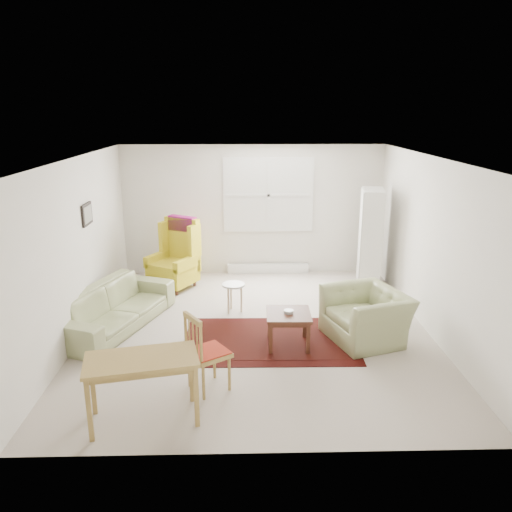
{
  "coord_description": "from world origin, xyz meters",
  "views": [
    {
      "loc": [
        -0.18,
        -6.75,
        3.14
      ],
      "look_at": [
        0.0,
        0.3,
        1.05
      ],
      "focal_mm": 35.0,
      "sensor_mm": 36.0,
      "label": 1
    }
  ],
  "objects_px": {
    "coffee_table": "(288,329)",
    "desk_chair": "(209,351)",
    "stool": "(234,298)",
    "cabinet": "(371,239)",
    "desk": "(143,389)",
    "sofa": "(114,299)",
    "wingback_chair": "(172,254)",
    "armchair": "(366,311)"
  },
  "relations": [
    {
      "from": "coffee_table",
      "to": "armchair",
      "type": "bearing_deg",
      "value": 9.33
    },
    {
      "from": "armchair",
      "to": "sofa",
      "type": "bearing_deg",
      "value": -116.58
    },
    {
      "from": "cabinet",
      "to": "desk_chair",
      "type": "xyz_separation_m",
      "value": [
        -2.69,
        -3.45,
        -0.42
      ]
    },
    {
      "from": "cabinet",
      "to": "sofa",
      "type": "bearing_deg",
      "value": -148.15
    },
    {
      "from": "desk_chair",
      "to": "armchair",
      "type": "bearing_deg",
      "value": -92.76
    },
    {
      "from": "sofa",
      "to": "desk",
      "type": "height_order",
      "value": "sofa"
    },
    {
      "from": "wingback_chair",
      "to": "coffee_table",
      "type": "bearing_deg",
      "value": -21.5
    },
    {
      "from": "wingback_chair",
      "to": "cabinet",
      "type": "distance_m",
      "value": 3.57
    },
    {
      "from": "stool",
      "to": "desk",
      "type": "height_order",
      "value": "desk"
    },
    {
      "from": "sofa",
      "to": "wingback_chair",
      "type": "height_order",
      "value": "wingback_chair"
    },
    {
      "from": "sofa",
      "to": "desk_chair",
      "type": "distance_m",
      "value": 2.32
    },
    {
      "from": "desk_chair",
      "to": "desk",
      "type": "bearing_deg",
      "value": 99.63
    },
    {
      "from": "cabinet",
      "to": "desk_chair",
      "type": "bearing_deg",
      "value": -118.01
    },
    {
      "from": "sofa",
      "to": "stool",
      "type": "distance_m",
      "value": 1.84
    },
    {
      "from": "coffee_table",
      "to": "desk",
      "type": "height_order",
      "value": "desk"
    },
    {
      "from": "stool",
      "to": "cabinet",
      "type": "distance_m",
      "value": 2.79
    },
    {
      "from": "desk",
      "to": "sofa",
      "type": "bearing_deg",
      "value": 110.33
    },
    {
      "from": "sofa",
      "to": "desk",
      "type": "bearing_deg",
      "value": -139.25
    },
    {
      "from": "coffee_table",
      "to": "desk_chair",
      "type": "relative_size",
      "value": 0.62
    },
    {
      "from": "sofa",
      "to": "armchair",
      "type": "xyz_separation_m",
      "value": [
        3.62,
        -0.5,
        -0.01
      ]
    },
    {
      "from": "wingback_chair",
      "to": "coffee_table",
      "type": "xyz_separation_m",
      "value": [
        1.88,
        -2.35,
        -0.4
      ]
    },
    {
      "from": "coffee_table",
      "to": "cabinet",
      "type": "bearing_deg",
      "value": 54.69
    },
    {
      "from": "armchair",
      "to": "desk",
      "type": "height_order",
      "value": "armchair"
    },
    {
      "from": "desk_chair",
      "to": "sofa",
      "type": "bearing_deg",
      "value": 7.1
    },
    {
      "from": "desk",
      "to": "desk_chair",
      "type": "bearing_deg",
      "value": 43.12
    },
    {
      "from": "coffee_table",
      "to": "stool",
      "type": "xyz_separation_m",
      "value": [
        -0.77,
        1.21,
        -0.0
      ]
    },
    {
      "from": "armchair",
      "to": "desk_chair",
      "type": "relative_size",
      "value": 1.14
    },
    {
      "from": "wingback_chair",
      "to": "desk",
      "type": "height_order",
      "value": "wingback_chair"
    },
    {
      "from": "sofa",
      "to": "stool",
      "type": "relative_size",
      "value": 4.52
    },
    {
      "from": "coffee_table",
      "to": "desk_chair",
      "type": "height_order",
      "value": "desk_chair"
    },
    {
      "from": "stool",
      "to": "sofa",
      "type": "bearing_deg",
      "value": -163.16
    },
    {
      "from": "wingback_chair",
      "to": "coffee_table",
      "type": "distance_m",
      "value": 3.03
    },
    {
      "from": "wingback_chair",
      "to": "desk",
      "type": "relative_size",
      "value": 1.13
    },
    {
      "from": "sofa",
      "to": "cabinet",
      "type": "height_order",
      "value": "cabinet"
    },
    {
      "from": "coffee_table",
      "to": "desk",
      "type": "bearing_deg",
      "value": -134.61
    },
    {
      "from": "stool",
      "to": "cabinet",
      "type": "height_order",
      "value": "cabinet"
    },
    {
      "from": "armchair",
      "to": "coffee_table",
      "type": "distance_m",
      "value": 1.13
    },
    {
      "from": "coffee_table",
      "to": "stool",
      "type": "height_order",
      "value": "coffee_table"
    },
    {
      "from": "sofa",
      "to": "coffee_table",
      "type": "xyz_separation_m",
      "value": [
        2.52,
        -0.68,
        -0.19
      ]
    },
    {
      "from": "armchair",
      "to": "wingback_chair",
      "type": "bearing_deg",
      "value": -144.67
    },
    {
      "from": "wingback_chair",
      "to": "cabinet",
      "type": "height_order",
      "value": "cabinet"
    },
    {
      "from": "wingback_chair",
      "to": "desk",
      "type": "distance_m",
      "value": 4.04
    }
  ]
}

